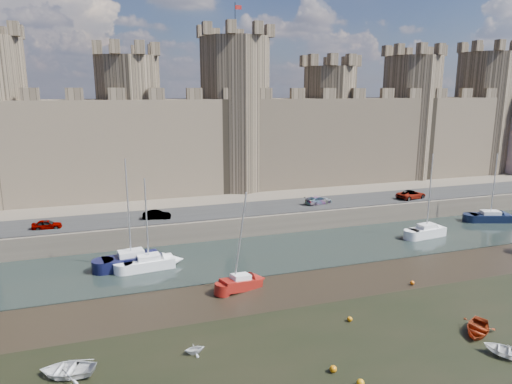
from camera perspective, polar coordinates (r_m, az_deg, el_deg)
ground at (r=32.80m, az=19.09°, el=-21.00°), size 160.00×160.00×0.00m
water_channel at (r=51.68m, az=2.80°, el=-7.48°), size 160.00×12.00×0.08m
quay at (r=84.75m, az=-5.93°, el=1.30°), size 160.00×60.00×2.50m
road at (r=59.94m, az=-0.60°, el=-2.11°), size 160.00×7.00×0.10m
castle at (r=71.55m, az=-4.54°, el=7.68°), size 108.50×11.00×29.00m
car_0 at (r=56.45m, az=-24.67°, el=-3.72°), size 3.24×1.53×1.07m
car_1 at (r=56.42m, az=-12.30°, el=-2.82°), size 3.51×1.82×1.10m
car_2 at (r=62.93m, az=7.83°, el=-1.02°), size 4.22×2.38×1.15m
car_3 at (r=69.10m, az=18.83°, el=-0.31°), size 4.92×3.06×1.27m
sailboat_0 at (r=47.92m, az=-13.24°, el=-8.57°), size 5.17×2.44×9.36m
sailboat_1 at (r=48.73m, az=-15.31°, el=-8.18°), size 5.83×2.89×11.21m
sailboat_2 at (r=60.22m, az=20.53°, el=-4.57°), size 4.95×2.37×10.31m
sailboat_3 at (r=70.72m, az=27.22°, el=-2.76°), size 5.77×3.69×9.44m
sailboat_4 at (r=42.37m, az=-1.91°, el=-11.19°), size 4.17×2.61×9.11m
dinghy_2 at (r=37.18m, az=28.80°, el=-17.14°), size 3.47×3.55×0.60m
dinghy_3 at (r=33.48m, az=-7.70°, el=-18.86°), size 1.47×1.28×0.75m
dinghy_4 at (r=39.14m, az=25.94°, el=-15.23°), size 3.98×3.83×0.67m
dinghy_6 at (r=33.39m, az=-22.55°, el=-19.89°), size 4.33×3.76×0.75m
buoy_0 at (r=31.89m, az=9.62°, el=-20.97°), size 0.48×0.48×0.48m
buoy_1 at (r=37.92m, az=11.64°, el=-15.29°), size 0.41×0.41×0.41m
buoy_3 at (r=45.81m, az=18.95°, el=-10.68°), size 0.41×0.41×0.41m
buoy_4 at (r=30.98m, az=12.93°, el=-22.24°), size 0.50×0.50×0.50m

